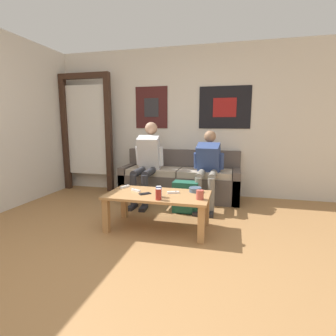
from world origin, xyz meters
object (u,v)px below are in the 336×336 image
backpack (186,198)px  ceramic_bowl (195,189)px  drink_can_red (158,194)px  game_controller_near_left (173,192)px  pillar_candle (200,195)px  drink_can_blue (159,192)px  coffee_table (158,199)px  person_seated_teen (208,165)px  game_controller_far_center (125,187)px  game_controller_near_right (136,190)px  couch (180,181)px  person_seated_adult (147,159)px  cell_phone (145,194)px

backpack → ceramic_bowl: size_ratio=2.83×
backpack → drink_can_red: bearing=-98.8°
ceramic_bowl → game_controller_near_left: 0.28m
pillar_candle → drink_can_blue: size_ratio=0.93×
coffee_table → person_seated_teen: person_seated_teen is taller
ceramic_bowl → game_controller_far_center: size_ratio=1.07×
person_seated_teen → game_controller_near_left: 1.07m
game_controller_near_left → game_controller_near_right: same height
pillar_candle → drink_can_blue: bearing=-178.0°
person_seated_teen → drink_can_red: size_ratio=9.24×
game_controller_far_center → backpack: bearing=33.8°
couch → game_controller_far_center: bearing=-112.0°
couch → person_seated_adult: person_seated_adult is taller
game_controller_near_left → game_controller_far_center: 0.69m
game_controller_near_left → game_controller_far_center: (-0.67, 0.13, 0.00)m
pillar_candle → game_controller_near_right: 0.82m
game_controller_near_right → coffee_table: bearing=-8.3°
person_seated_teen → cell_phone: size_ratio=7.95×
person_seated_adult → drink_can_red: 1.45m
ceramic_bowl → pillar_candle: bearing=-72.6°
game_controller_near_left → drink_can_blue: bearing=-123.8°
person_seated_teen → cell_phone: 1.30m
drink_can_red → game_controller_far_center: drink_can_red is taller
coffee_table → cell_phone: bearing=-160.3°
person_seated_teen → drink_can_red: 1.37m
person_seated_teen → game_controller_near_left: (-0.31, -1.01, -0.18)m
person_seated_adult → game_controller_far_center: size_ratio=8.76×
drink_can_red → cell_phone: drink_can_red is taller
coffee_table → person_seated_adult: 1.24m
game_controller_near_right → backpack: bearing=50.7°
couch → ceramic_bowl: couch is taller
person_seated_teen → game_controller_far_center: person_seated_teen is taller
pillar_candle → game_controller_near_right: (-0.81, 0.15, -0.04)m
coffee_table → game_controller_near_left: size_ratio=8.30×
backpack → person_seated_adult: bearing=149.7°
person_seated_adult → cell_phone: 1.21m
cell_phone → ceramic_bowl: bearing=23.5°
coffee_table → drink_can_red: size_ratio=9.76×
couch → game_controller_near_right: bearing=-101.8°
ceramic_bowl → drink_can_red: drink_can_red is taller
couch → person_seated_adult: size_ratio=1.55×
person_seated_teen → drink_can_red: (-0.41, -1.31, -0.13)m
person_seated_teen → cell_phone: person_seated_teen is taller
ceramic_bowl → game_controller_far_center: ceramic_bowl is taller
game_controller_far_center → drink_can_red: bearing=-36.2°
couch → person_seated_teen: (0.49, -0.33, 0.34)m
coffee_table → person_seated_teen: 1.20m
game_controller_near_left → game_controller_far_center: same height
person_seated_teen → game_controller_near_right: bearing=-127.1°
couch → coffee_table: couch is taller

